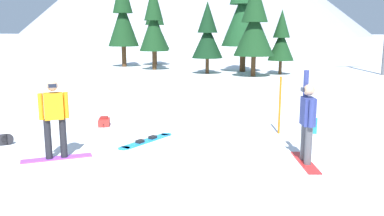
% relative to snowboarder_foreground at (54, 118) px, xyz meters
% --- Properties ---
extents(ground_plane, '(800.00, 800.00, 0.00)m').
position_rel_snowboarder_foreground_xyz_m(ground_plane, '(2.69, -0.80, -0.94)').
color(ground_plane, white).
extents(snowboarder_foreground, '(1.38, 1.15, 1.77)m').
position_rel_snowboarder_foreground_xyz_m(snowboarder_foreground, '(0.00, 0.00, 0.00)').
color(snowboarder_foreground, '#993FD8').
rests_on(snowboarder_foreground, ground_plane).
extents(snowboarder_midground, '(0.69, 1.51, 1.98)m').
position_rel_snowboarder_foreground_xyz_m(snowboarder_midground, '(5.33, 1.29, -0.01)').
color(snowboarder_midground, red).
rests_on(snowboarder_midground, ground_plane).
extents(loose_snowboard_near_left, '(0.89, 1.91, 0.09)m').
position_rel_snowboarder_foreground_xyz_m(loose_snowboard_near_left, '(1.35, 1.91, -0.92)').
color(loose_snowboard_near_left, '#1E8CD8').
rests_on(loose_snowboard_near_left, ground_plane).
extents(backpack_teal, '(0.37, 0.34, 0.47)m').
position_rel_snowboarder_foreground_xyz_m(backpack_teal, '(5.40, 4.02, -0.73)').
color(backpack_teal, '#1E7A7F').
rests_on(backpack_teal, ground_plane).
extents(backpack_red, '(0.47, 0.55, 0.28)m').
position_rel_snowboarder_foreground_xyz_m(backpack_red, '(-0.55, 3.16, -0.82)').
color(backpack_red, red).
rests_on(backpack_red, ground_plane).
extents(trail_marker_pole, '(0.06, 0.06, 1.59)m').
position_rel_snowboarder_foreground_xyz_m(trail_marker_pole, '(4.57, 3.73, -0.15)').
color(trail_marker_pole, orange).
rests_on(trail_marker_pole, ground_plane).
extents(pine_tree_broad, '(1.71, 1.71, 4.21)m').
position_rel_snowboarder_foreground_xyz_m(pine_tree_broad, '(3.37, 19.70, 1.35)').
color(pine_tree_broad, '#472D19').
rests_on(pine_tree_broad, ground_plane).
extents(pine_tree_short, '(2.43, 2.43, 7.41)m').
position_rel_snowboarder_foreground_xyz_m(pine_tree_short, '(-9.17, 22.25, 3.09)').
color(pine_tree_short, '#472D19').
rests_on(pine_tree_short, ground_plane).
extents(pine_tree_slender, '(2.14, 2.14, 6.29)m').
position_rel_snowboarder_foreground_xyz_m(pine_tree_slender, '(-5.86, 20.52, 2.48)').
color(pine_tree_slender, '#472D19').
rests_on(pine_tree_slender, ground_plane).
extents(pine_tree_twin, '(3.04, 3.04, 8.14)m').
position_rel_snowboarder_foreground_xyz_m(pine_tree_twin, '(0.66, 20.94, 3.50)').
color(pine_tree_twin, '#472D19').
rests_on(pine_tree_twin, ground_plane).
extents(pine_tree_leaning, '(2.47, 2.47, 5.85)m').
position_rel_snowboarder_foreground_xyz_m(pine_tree_leaning, '(-7.43, 24.64, 2.25)').
color(pine_tree_leaning, '#472D19').
rests_on(pine_tree_leaning, ground_plane).
extents(pine_tree_young, '(2.07, 2.07, 4.76)m').
position_rel_snowboarder_foreground_xyz_m(pine_tree_young, '(-1.39, 18.86, 1.66)').
color(pine_tree_young, '#472D19').
rests_on(pine_tree_young, ground_plane).
extents(pine_tree_tall, '(2.53, 2.53, 5.91)m').
position_rel_snowboarder_foreground_xyz_m(pine_tree_tall, '(1.83, 17.97, 2.28)').
color(pine_tree_tall, '#472D19').
rests_on(pine_tree_tall, ground_plane).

